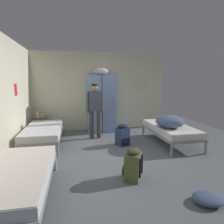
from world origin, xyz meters
name	(u,v)px	position (x,y,z in m)	size (l,w,h in m)	color
ground_plane	(114,155)	(0.00, 0.00, 0.00)	(8.07, 8.07, 0.00)	slate
room_backdrop	(61,95)	(-1.17, 1.21, 1.30)	(4.53, 5.11, 2.60)	beige
locker_bank	(101,102)	(0.01, 2.24, 0.97)	(0.90, 0.55, 2.07)	#7A9ECC
shelf_unit	(41,123)	(-1.91, 2.21, 0.35)	(0.38, 0.30, 0.57)	#99704C
bed_left_front	(16,176)	(-1.66, -1.46, 0.38)	(0.90, 1.90, 0.49)	gray
bed_right	(170,129)	(1.66, 0.60, 0.38)	(0.90, 1.90, 0.49)	gray
bed_left_rear	(43,131)	(-1.66, 1.06, 0.38)	(0.90, 1.90, 0.49)	gray
bedding_heap	(170,121)	(1.51, 0.37, 0.65)	(0.69, 0.75, 0.31)	slate
person_traveler	(95,106)	(-0.27, 1.44, 0.95)	(0.50, 0.24, 1.58)	#3D3833
water_bottle	(37,113)	(-1.99, 2.23, 0.66)	(0.07, 0.07, 0.20)	silver
lotion_bottle	(42,115)	(-1.84, 2.17, 0.63)	(0.05, 0.05, 0.13)	beige
backpack_olive	(133,165)	(0.09, -1.13, 0.26)	(0.41, 0.40, 0.55)	#566038
backpack_navy	(123,135)	(0.37, 0.68, 0.26)	(0.40, 0.41, 0.55)	navy
clothes_pile_denim	(208,198)	(0.92, -1.97, 0.06)	(0.43, 0.37, 0.13)	#42567A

